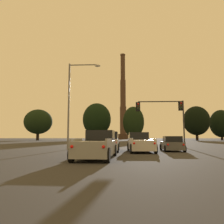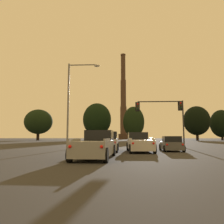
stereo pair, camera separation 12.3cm
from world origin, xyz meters
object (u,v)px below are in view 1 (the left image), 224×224
(pickup_truck_left_lane_second, at_px, (97,145))
(traffic_light_overhead_right, at_px, (167,111))
(hatchback_right_lane_front, at_px, (172,144))
(pickup_truck_center_lane_front, at_px, (140,143))
(suv_left_lane_front, at_px, (108,142))
(street_lamp, at_px, (74,96))
(smokestack, at_px, (123,105))

(pickup_truck_left_lane_second, bearing_deg, traffic_light_overhead_right, 65.45)
(hatchback_right_lane_front, distance_m, pickup_truck_center_lane_front, 3.35)
(suv_left_lane_front, height_order, pickup_truck_left_lane_second, suv_left_lane_front)
(street_lamp, bearing_deg, smokestack, 87.41)
(hatchback_right_lane_front, xyz_separation_m, pickup_truck_center_lane_front, (-3.17, -1.08, 0.14))
(hatchback_right_lane_front, bearing_deg, pickup_truck_center_lane_front, -158.74)
(pickup_truck_left_lane_second, xyz_separation_m, traffic_light_overhead_right, (7.48, 14.45, 3.90))
(traffic_light_overhead_right, bearing_deg, hatchback_right_lane_front, -98.73)
(pickup_truck_center_lane_front, relative_size, pickup_truck_left_lane_second, 1.00)
(pickup_truck_left_lane_second, distance_m, smokestack, 136.01)
(suv_left_lane_front, xyz_separation_m, traffic_light_overhead_right, (7.24, 7.43, 3.81))
(pickup_truck_left_lane_second, height_order, smokestack, smokestack)
(suv_left_lane_front, xyz_separation_m, pickup_truck_left_lane_second, (-0.24, -7.02, -0.09))
(suv_left_lane_front, height_order, traffic_light_overhead_right, traffic_light_overhead_right)
(hatchback_right_lane_front, height_order, pickup_truck_center_lane_front, pickup_truck_center_lane_front)
(pickup_truck_center_lane_front, relative_size, traffic_light_overhead_right, 0.88)
(pickup_truck_left_lane_second, xyz_separation_m, smokestack, (1.90, 134.13, 22.47))
(pickup_truck_left_lane_second, bearing_deg, street_lamp, 114.90)
(suv_left_lane_front, relative_size, smokestack, 0.08)
(hatchback_right_lane_front, relative_size, suv_left_lane_front, 0.85)
(suv_left_lane_front, relative_size, pickup_truck_left_lane_second, 0.88)
(hatchback_right_lane_front, bearing_deg, suv_left_lane_front, -172.74)
(pickup_truck_left_lane_second, relative_size, traffic_light_overhead_right, 0.88)
(pickup_truck_center_lane_front, distance_m, street_lamp, 9.04)
(hatchback_right_lane_front, relative_size, pickup_truck_left_lane_second, 0.75)
(traffic_light_overhead_right, bearing_deg, street_lamp, -155.07)
(hatchback_right_lane_front, bearing_deg, smokestack, 94.50)
(pickup_truck_center_lane_front, distance_m, pickup_truck_left_lane_second, 7.24)
(suv_left_lane_front, xyz_separation_m, pickup_truck_center_lane_front, (3.01, -0.56, -0.09))
(hatchback_right_lane_front, xyz_separation_m, suv_left_lane_front, (-6.18, -0.52, 0.23))
(suv_left_lane_front, bearing_deg, traffic_light_overhead_right, 45.62)
(hatchback_right_lane_front, distance_m, pickup_truck_left_lane_second, 9.90)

